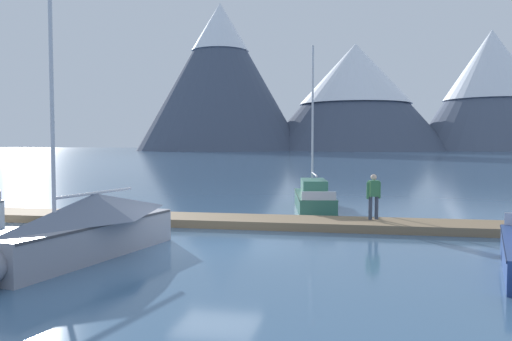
{
  "coord_description": "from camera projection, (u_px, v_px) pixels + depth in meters",
  "views": [
    {
      "loc": [
        4.23,
        -14.91,
        3.14
      ],
      "look_at": [
        0.0,
        6.0,
        2.0
      ],
      "focal_mm": 35.71,
      "sensor_mm": 36.0,
      "label": 1
    }
  ],
  "objects": [
    {
      "name": "ground_plane",
      "position": [
        217.0,
        246.0,
        15.6
      ],
      "size": [
        700.0,
        700.0,
        0.0
      ],
      "primitive_type": "plane",
      "color": "#426689"
    },
    {
      "name": "mountain_west_summit",
      "position": [
        220.0,
        75.0,
        224.32
      ],
      "size": [
        73.44,
        73.44,
        64.7
      ],
      "color": "#424C60",
      "rests_on": "ground"
    },
    {
      "name": "mountain_central_massif",
      "position": [
        355.0,
        93.0,
        229.47
      ],
      "size": [
        83.7,
        83.7,
        48.03
      ],
      "color": "#424C60",
      "rests_on": "ground"
    },
    {
      "name": "mountain_shoulder_ridge",
      "position": [
        491.0,
        86.0,
        222.04
      ],
      "size": [
        65.54,
        65.54,
        52.67
      ],
      "color": "#4C566B",
      "rests_on": "ground"
    },
    {
      "name": "dock",
      "position": [
        246.0,
        221.0,
        19.5
      ],
      "size": [
        22.67,
        2.57,
        0.3
      ],
      "color": "#846B4C",
      "rests_on": "ground"
    },
    {
      "name": "sailboat_second_berth",
      "position": [
        78.0,
        229.0,
        13.75
      ],
      "size": [
        3.01,
        7.51,
        7.19
      ],
      "color": "#93939E",
      "rests_on": "ground"
    },
    {
      "name": "sailboat_mid_dock_port",
      "position": [
        313.0,
        197.0,
        24.46
      ],
      "size": [
        2.59,
        7.2,
        7.87
      ],
      "color": "#336B56",
      "rests_on": "ground"
    },
    {
      "name": "person_on_dock",
      "position": [
        374.0,
        194.0,
        18.95
      ],
      "size": [
        0.53,
        0.38,
        1.69
      ],
      "color": "#384256",
      "rests_on": "dock"
    }
  ]
}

